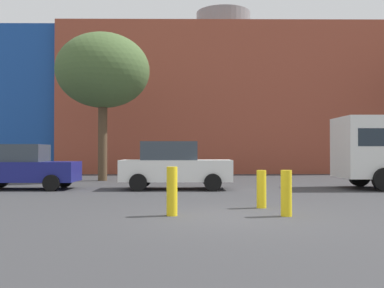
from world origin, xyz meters
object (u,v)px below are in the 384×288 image
object	(u,v)px
parked_car_1	(23,167)
parked_car_2	(174,166)
bollard_yellow_0	(172,191)
bollard_yellow_1	(286,193)
bollard_yellow_2	(261,189)
bare_tree_0	(103,71)

from	to	relation	value
parked_car_1	parked_car_2	distance (m)	5.65
parked_car_2	bollard_yellow_0	world-z (taller)	parked_car_2
bollard_yellow_0	bollard_yellow_1	bearing A→B (deg)	-2.29
bollard_yellow_2	parked_car_2	bearing A→B (deg)	112.66
parked_car_2	bollard_yellow_2	bearing A→B (deg)	-67.34
parked_car_2	bollard_yellow_2	size ratio (longest dim) A/B	4.36
parked_car_2	bare_tree_0	bearing A→B (deg)	126.26
bollard_yellow_0	bollard_yellow_2	xyz separation A→B (m)	(2.19, 1.35, -0.07)
parked_car_2	bollard_yellow_0	xyz separation A→B (m)	(0.16, -6.97, -0.35)
bollard_yellow_1	bollard_yellow_0	bearing A→B (deg)	177.71
parked_car_2	bollard_yellow_0	size ratio (longest dim) A/B	3.82
parked_car_1	parked_car_2	world-z (taller)	parked_car_2
bollard_yellow_0	bollard_yellow_2	distance (m)	2.57
parked_car_2	bare_tree_0	distance (m)	7.57
bare_tree_0	parked_car_2	bearing A→B (deg)	-53.74
bollard_yellow_0	bare_tree_0	bearing A→B (deg)	107.62
bare_tree_0	bollard_yellow_1	world-z (taller)	bare_tree_0
parked_car_2	bollard_yellow_1	world-z (taller)	parked_car_2
parked_car_1	parked_car_2	xyz separation A→B (m)	(5.65, 0.00, 0.05)
bollard_yellow_2	bollard_yellow_0	bearing A→B (deg)	-148.40
parked_car_1	parked_car_2	bearing A→B (deg)	0.00
parked_car_1	bollard_yellow_1	xyz separation A→B (m)	(8.30, -7.07, -0.33)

